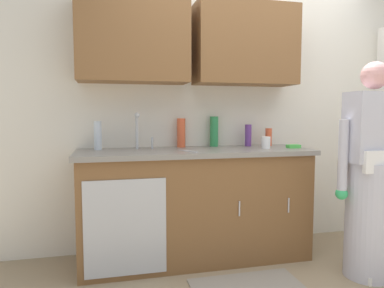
{
  "coord_description": "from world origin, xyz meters",
  "views": [
    {
      "loc": [
        -1.27,
        -2.17,
        1.24
      ],
      "look_at": [
        -0.61,
        0.55,
        1.0
      ],
      "focal_mm": 33.03,
      "sensor_mm": 36.0,
      "label": 1
    }
  ],
  "objects": [
    {
      "name": "person_at_sink",
      "position": [
        0.64,
        0.05,
        0.69
      ],
      "size": [
        0.55,
        0.34,
        1.62
      ],
      "color": "white",
      "rests_on": "ground"
    },
    {
      "name": "bottle_water_tall",
      "position": [
        0.01,
        0.89,
        1.04
      ],
      "size": [
        0.06,
        0.06,
        0.2
      ],
      "primitive_type": "cylinder",
      "color": "#66388C",
      "rests_on": "countertop"
    },
    {
      "name": "sink",
      "position": [
        -0.98,
        0.71,
        0.93
      ],
      "size": [
        0.5,
        0.36,
        0.35
      ],
      "color": "#B7BABF",
      "rests_on": "counter_cabinet"
    },
    {
      "name": "cup_by_sink",
      "position": [
        0.07,
        0.63,
        0.99
      ],
      "size": [
        0.08,
        0.08,
        0.1
      ],
      "primitive_type": "cylinder",
      "color": "white",
      "rests_on": "countertop"
    },
    {
      "name": "bottle_water_short",
      "position": [
        -0.31,
        0.94,
        1.08
      ],
      "size": [
        0.08,
        0.08,
        0.28
      ],
      "primitive_type": "cylinder",
      "color": "#2D8C4C",
      "rests_on": "countertop"
    },
    {
      "name": "bottle_cleaner_spray",
      "position": [
        0.21,
        0.87,
        1.02
      ],
      "size": [
        0.06,
        0.06,
        0.16
      ],
      "primitive_type": "cylinder",
      "color": "#E05933",
      "rests_on": "countertop"
    },
    {
      "name": "countertop",
      "position": [
        -0.55,
        0.7,
        0.92
      ],
      "size": [
        1.96,
        0.66,
        0.04
      ],
      "primitive_type": "cube",
      "color": "gray",
      "rests_on": "counter_cabinet"
    },
    {
      "name": "knife_on_counter",
      "position": [
        -0.64,
        0.58,
        0.94
      ],
      "size": [
        0.12,
        0.23,
        0.01
      ],
      "primitive_type": "cube",
      "rotation": [
        0.0,
        0.0,
        1.98
      ],
      "color": "silver",
      "rests_on": "countertop"
    },
    {
      "name": "counter_cabinet",
      "position": [
        -0.55,
        0.7,
        0.45
      ],
      "size": [
        1.9,
        0.62,
        0.9
      ],
      "color": "brown",
      "rests_on": "ground"
    },
    {
      "name": "bottle_soap",
      "position": [
        -0.62,
        0.93,
        1.07
      ],
      "size": [
        0.07,
        0.07,
        0.26
      ],
      "primitive_type": "cylinder",
      "color": "#E05933",
      "rests_on": "countertop"
    },
    {
      "name": "kitchen_wall_with_uppers",
      "position": [
        -0.14,
        0.99,
        1.48
      ],
      "size": [
        4.8,
        0.44,
        2.7
      ],
      "color": "silver",
      "rests_on": "ground"
    },
    {
      "name": "sponge",
      "position": [
        0.32,
        0.61,
        0.96
      ],
      "size": [
        0.11,
        0.07,
        0.03
      ],
      "primitive_type": "cube",
      "color": "#4CBF4C",
      "rests_on": "countertop"
    },
    {
      "name": "bottle_dish_liquid",
      "position": [
        -1.34,
        0.86,
        1.06
      ],
      "size": [
        0.06,
        0.06,
        0.24
      ],
      "primitive_type": "cylinder",
      "color": "silver",
      "rests_on": "countertop"
    }
  ]
}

